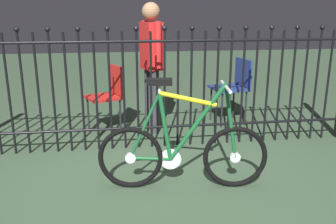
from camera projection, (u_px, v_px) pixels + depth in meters
The scene contains 6 objects.
ground_plane at pixel (164, 179), 3.19m from camera, with size 20.00×20.00×0.00m, color #374D36.
iron_fence at pixel (148, 86), 3.76m from camera, with size 4.42×0.07×1.37m.
bicycle at pixel (183, 151), 2.96m from camera, with size 1.40×0.40×0.93m.
chair_navy at pixel (234, 84), 4.67m from camera, with size 0.49×0.48×0.84m.
chair_red at pixel (109, 92), 4.31m from camera, with size 0.49×0.49×0.81m.
person_visitor at pixel (151, 58), 4.22m from camera, with size 0.26×0.46×1.53m.
Camera 1 is at (-0.37, -2.88, 1.45)m, focal length 38.37 mm.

